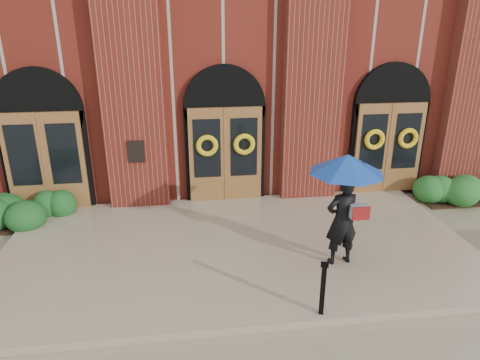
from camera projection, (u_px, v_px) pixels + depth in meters
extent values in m
plane|color=gray|center=(239.00, 254.00, 9.16)|extent=(90.00, 90.00, 0.00)
cube|color=tan|center=(238.00, 248.00, 9.28)|extent=(10.00, 5.30, 0.15)
cube|color=maroon|center=(208.00, 54.00, 16.20)|extent=(16.00, 12.00, 7.00)
cube|color=black|center=(136.00, 152.00, 10.60)|extent=(0.40, 0.05, 0.55)
cube|color=maroon|center=(131.00, 74.00, 10.18)|extent=(1.50, 0.45, 7.00)
cube|color=maroon|center=(313.00, 71.00, 10.75)|extent=(1.50, 0.45, 7.00)
cube|color=maroon|center=(478.00, 69.00, 11.31)|extent=(1.50, 0.45, 7.00)
cube|color=brown|center=(46.00, 162.00, 10.62)|extent=(1.90, 0.10, 2.50)
cylinder|color=black|center=(39.00, 111.00, 10.32)|extent=(2.10, 0.22, 2.10)
cube|color=brown|center=(225.00, 155.00, 11.19)|extent=(1.90, 0.10, 2.50)
cylinder|color=black|center=(224.00, 106.00, 10.88)|extent=(2.10, 0.22, 2.10)
cube|color=brown|center=(388.00, 148.00, 11.75)|extent=(1.90, 0.10, 2.50)
cylinder|color=black|center=(391.00, 102.00, 11.44)|extent=(2.10, 0.22, 2.10)
torus|color=yellow|center=(207.00, 146.00, 10.91)|extent=(0.57, 0.13, 0.57)
torus|color=yellow|center=(244.00, 144.00, 11.03)|extent=(0.57, 0.13, 0.57)
torus|color=yellow|center=(375.00, 140.00, 11.47)|extent=(0.57, 0.13, 0.57)
torus|color=yellow|center=(408.00, 138.00, 11.59)|extent=(0.57, 0.13, 0.57)
imported|color=black|center=(342.00, 221.00, 8.27)|extent=(0.72, 0.52, 1.83)
cone|color=#133E97|center=(347.00, 164.00, 7.87)|extent=(1.59, 1.59, 0.37)
cylinder|color=black|center=(348.00, 189.00, 8.00)|extent=(0.02, 0.02, 0.61)
cube|color=#AAACAF|center=(359.00, 211.00, 8.08)|extent=(0.36, 0.21, 0.27)
cube|color=maroon|center=(361.00, 214.00, 7.99)|extent=(0.34, 0.07, 0.27)
cube|color=black|center=(323.00, 290.00, 6.92)|extent=(0.11, 0.11, 0.91)
cube|color=black|center=(325.00, 265.00, 6.76)|extent=(0.16, 0.16, 0.04)
ellipsoid|color=#194C1D|center=(16.00, 210.00, 10.43)|extent=(2.73, 1.09, 0.70)
ellipsoid|color=#205C21|center=(472.00, 186.00, 11.94)|extent=(2.70, 1.08, 0.69)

